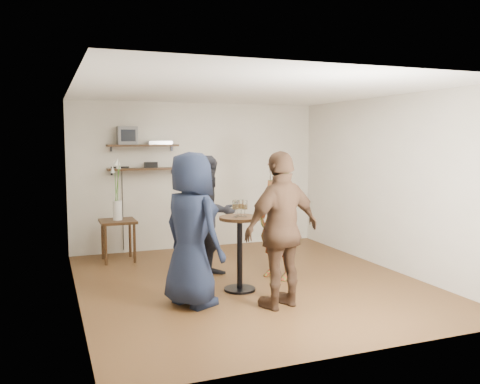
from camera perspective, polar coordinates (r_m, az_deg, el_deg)
name	(u,v)px	position (r m, az deg, el deg)	size (l,w,h in m)	color
room	(250,188)	(6.83, 1.14, 0.42)	(4.58, 5.08, 2.68)	#4C2F18
shelf_upper	(143,145)	(8.81, -10.84, 5.16)	(1.20, 0.25, 0.04)	black
shelf_lower	(143,169)	(8.82, -10.79, 2.56)	(1.20, 0.25, 0.04)	black
crt_monitor	(127,136)	(8.76, -12.58, 6.21)	(0.32, 0.30, 0.30)	#59595B
dvd_deck	(160,143)	(8.86, -9.03, 5.50)	(0.40, 0.24, 0.06)	silver
radio	(151,165)	(8.84, -9.98, 3.02)	(0.22, 0.10, 0.10)	black
power_strip	(120,167)	(8.81, -13.34, 2.71)	(0.30, 0.05, 0.03)	black
side_table	(118,227)	(8.39, -13.55, -3.82)	(0.56, 0.56, 0.67)	black
vase_lilies	(117,200)	(8.33, -13.62, -0.91)	(0.20, 0.20, 1.01)	silver
drinks_table	(240,243)	(6.57, -0.03, -5.77)	(0.53, 0.53, 0.97)	black
wine_glass_fl	(235,206)	(6.44, -0.55, -1.54)	(0.07, 0.07, 0.22)	silver
wine_glass_fr	(245,206)	(6.49, 0.55, -1.54)	(0.07, 0.07, 0.21)	silver
wine_glass_bl	(237,206)	(6.54, -0.34, -1.54)	(0.07, 0.07, 0.20)	silver
wine_glass_br	(241,205)	(6.52, 0.12, -1.48)	(0.07, 0.07, 0.21)	silver
person_plaid	(278,217)	(7.14, 4.34, -2.85)	(0.63, 0.42, 1.74)	#A31217
person_dark	(209,217)	(7.21, -3.48, -2.77)	(0.84, 0.65, 1.73)	black
person_navy	(191,229)	(5.97, -5.47, -4.20)	(0.89, 0.58, 1.82)	black
person_brown	(282,230)	(5.91, 4.77, -4.26)	(1.07, 0.45, 1.83)	#3E291A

